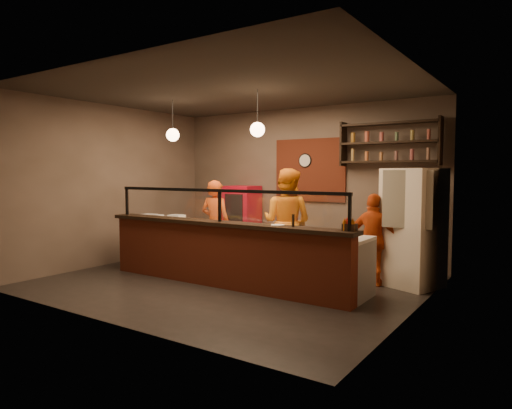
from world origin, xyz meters
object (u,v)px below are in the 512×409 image
Objects in this scene: cook_right at (374,240)px; pepper_mill at (293,221)px; cook_left at (215,223)px; fridge at (413,228)px; red_cooler at (242,221)px; pizza_dough at (287,231)px; condiment_caddy at (350,227)px; wall_clock at (305,161)px; cook_mid at (287,222)px.

cook_right reaches higher than pepper_mill.
cook_left is 0.89× the size of fridge.
cook_right is 0.97× the size of red_cooler.
pizza_dough is 1.37m from condiment_caddy.
wall_clock is 2.65m from pizza_dough.
red_cooler is 8.46× the size of pepper_mill.
cook_right is at bearing 96.10° from condiment_caddy.
red_cooler is at bearing -167.56° from wall_clock.
pepper_mill is at bearing -52.17° from pizza_dough.
cook_right is (1.95, -1.30, -1.35)m from wall_clock.
red_cooler is 2.94m from pizza_dough.
wall_clock is 0.16× the size of fridge.
wall_clock is 0.20× the size of cook_right.
cook_left is (-1.15, -1.56, -1.25)m from wall_clock.
red_cooler reaches higher than cook_right.
wall_clock reaches higher than cook_left.
pepper_mill is (1.24, -2.74, -0.95)m from wall_clock.
red_cooler is at bearing -85.32° from cook_left.
cook_left is 1.13× the size of cook_right.
cook_left reaches higher than condiment_caddy.
pizza_dough is 2.83× the size of pepper_mill.
cook_left is 2.69m from pepper_mill.
condiment_caddy is (0.15, -1.40, 0.36)m from cook_right.
fridge is (2.50, -1.03, -1.14)m from wall_clock.
cook_left is at bearing 161.93° from pizza_dough.
cook_mid is at bearing -147.49° from fridge.
condiment_caddy is at bearing 2.55° from pepper_mill.
wall_clock is 0.58× the size of pizza_dough.
wall_clock is at bearing -133.06° from cook_left.
red_cooler is (-1.41, -0.31, -1.32)m from wall_clock.
cook_mid reaches higher than pizza_dough.
pizza_dough is (-1.12, -0.91, 0.15)m from cook_right.
pepper_mill is (-1.26, -1.71, 0.19)m from fridge.
fridge reaches higher than red_cooler.
cook_right is (1.54, 0.18, -0.21)m from cook_mid.
cook_right is 1.46m from condiment_caddy.
red_cooler reaches higher than pizza_dough.
red_cooler is 3.61m from pepper_mill.
pepper_mill is (-0.86, -0.04, 0.04)m from condiment_caddy.
wall_clock is 0.18× the size of cook_left.
cook_left is at bearing -80.16° from red_cooler.
wall_clock is at bearing 10.95° from red_cooler.
cook_mid is at bearing -34.19° from red_cooler.
cook_right is 3.50m from red_cooler.
fridge is 3.67× the size of pizza_dough.
pepper_mill is (-0.71, -1.44, 0.40)m from cook_right.
pepper_mill reaches higher than condiment_caddy.
cook_mid is 1.27× the size of cook_right.
cook_left is at bearing -0.08° from cook_mid.
cook_left is 3.26× the size of pizza_dough.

